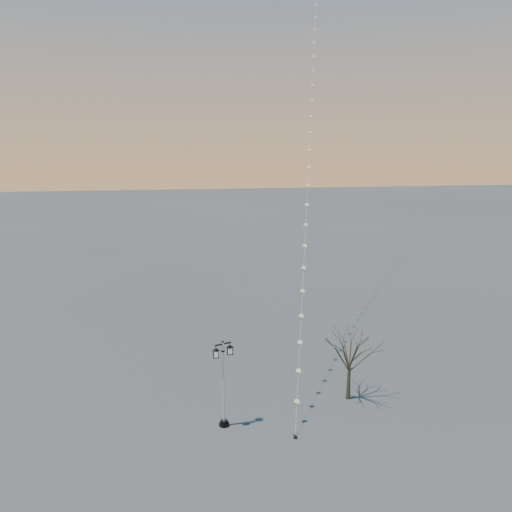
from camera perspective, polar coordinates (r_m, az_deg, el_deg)
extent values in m
plane|color=#4A4A4A|center=(31.04, 2.16, -18.53)|extent=(300.00, 300.00, 0.00)
cylinder|color=black|center=(30.75, -3.68, -18.70)|extent=(0.59, 0.59, 0.17)
cylinder|color=black|center=(30.67, -3.68, -18.45)|extent=(0.42, 0.42, 0.15)
cylinder|color=silver|center=(29.42, -3.76, -14.21)|extent=(0.14, 0.14, 4.95)
cylinder|color=black|center=(28.60, -3.82, -10.82)|extent=(0.21, 0.21, 0.06)
cube|color=black|center=(28.44, -3.83, -10.05)|extent=(0.96, 0.42, 0.06)
sphere|color=black|center=(28.39, -3.83, -9.81)|extent=(0.15, 0.15, 0.15)
pyramid|color=black|center=(28.32, -4.64, -10.51)|extent=(0.46, 0.46, 0.15)
cube|color=beige|center=(28.45, -4.63, -11.11)|extent=(0.27, 0.27, 0.36)
cube|color=black|center=(28.54, -4.62, -11.48)|extent=(0.32, 0.32, 0.04)
pyramid|color=black|center=(28.68, -3.02, -10.17)|extent=(0.46, 0.46, 0.15)
cube|color=beige|center=(28.81, -3.01, -10.77)|extent=(0.27, 0.27, 0.36)
cube|color=black|center=(28.89, -3.01, -11.13)|extent=(0.32, 0.32, 0.04)
cone|color=#3B3320|center=(33.40, 10.59, -13.88)|extent=(0.30, 0.30, 2.51)
cylinder|color=black|center=(29.68, 4.52, -19.96)|extent=(0.20, 0.20, 0.20)
cylinder|color=black|center=(29.67, 4.52, -19.92)|extent=(0.03, 0.03, 0.25)
cone|color=red|center=(46.05, 6.28, 16.06)|extent=(0.08, 0.08, 0.28)
cylinder|color=white|center=(29.41, 4.53, -19.13)|extent=(0.02, 0.02, 0.81)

